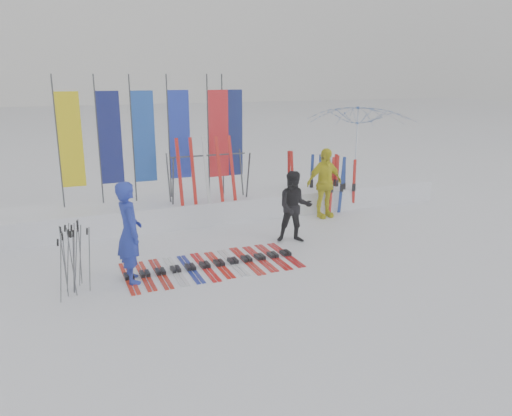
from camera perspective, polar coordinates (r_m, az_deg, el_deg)
name	(u,v)px	position (r m, az deg, el deg)	size (l,w,h in m)	color
ground	(279,280)	(9.61, 2.60, -8.19)	(120.00, 120.00, 0.00)	white
snow_bank	(207,207)	(13.59, -5.65, 0.09)	(14.00, 1.60, 0.60)	white
person_blue	(129,232)	(9.51, -14.26, -2.72)	(0.70, 0.46, 1.93)	#1B2DA0
person_black	(295,207)	(11.50, 4.43, 0.12)	(0.81, 0.63, 1.67)	black
person_yellow	(324,183)	(13.61, 7.83, 2.84)	(1.11, 0.46, 1.89)	yellow
tent_canopy	(358,151)	(15.93, 11.63, 6.45)	(3.26, 3.33, 2.99)	white
ski_row	(212,264)	(10.28, -5.06, -6.44)	(3.50, 1.69, 0.07)	red
pole_cluster	(73,260)	(9.46, -20.19, -5.57)	(0.60, 0.81, 1.26)	#595B60
feather_flags	(160,136)	(13.19, -10.89, 8.05)	(4.71, 0.25, 3.20)	#383A3F
ski_rack	(209,171)	(12.97, -5.44, 4.28)	(2.04, 0.80, 1.23)	#383A3F
upright_skis	(325,182)	(14.54, 7.93, 2.95)	(1.65, 1.17, 1.68)	navy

